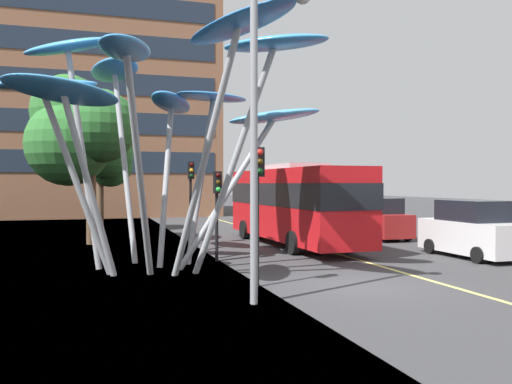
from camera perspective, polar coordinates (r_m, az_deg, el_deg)
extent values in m
cube|color=#38383A|center=(15.41, 10.79, -9.95)|extent=(120.00, 240.00, 0.10)
cube|color=#E0D666|center=(16.64, 18.27, -9.01)|extent=(0.16, 144.00, 0.01)
cube|color=red|center=(24.79, 3.94, -1.24)|extent=(2.85, 11.25, 3.15)
cube|color=black|center=(24.77, 3.94, -0.22)|extent=(2.88, 11.36, 1.01)
cube|color=yellow|center=(29.96, -0.11, 1.57)|extent=(1.39, 0.14, 0.36)
cube|color=#B2B2B7|center=(24.78, 3.94, 2.68)|extent=(2.01, 3.97, 0.24)
cylinder|color=black|center=(28.55, 3.62, -3.86)|extent=(0.31, 0.97, 0.96)
cylinder|color=black|center=(27.70, -1.24, -4.01)|extent=(0.31, 0.97, 0.96)
cylinder|color=black|center=(22.66, 9.90, -5.12)|extent=(0.31, 0.97, 0.96)
cylinder|color=black|center=(21.57, 3.95, -5.41)|extent=(0.31, 0.97, 0.96)
cylinder|color=#9EA0A5|center=(18.18, -2.93, 0.11)|extent=(3.54, 0.29, 5.31)
ellipsoid|color=#4CA3E5|center=(18.84, 2.06, 8.06)|extent=(3.39, 1.65, 0.89)
cylinder|color=#9EA0A5|center=(19.50, -5.84, 1.45)|extent=(1.43, 1.25, 6.12)
ellipsoid|color=#2D7FD1|center=(20.35, -4.50, 10.02)|extent=(3.83, 3.52, 0.46)
cylinder|color=#9EA0A5|center=(19.19, -9.55, 1.08)|extent=(0.90, 1.90, 5.88)
ellipsoid|color=#2D7FD1|center=(20.27, -8.96, 9.32)|extent=(2.41, 3.75, 0.69)
cylinder|color=#9EA0A5|center=(20.59, -13.82, 3.07)|extent=(0.85, 2.54, 7.34)
ellipsoid|color=#4299E0|center=(22.16, -14.82, 12.39)|extent=(2.38, 3.50, 0.84)
cylinder|color=#9EA0A5|center=(18.80, -17.89, 3.50)|extent=(1.25, 0.80, 7.46)
ellipsoid|color=#4299E0|center=(19.61, -19.41, 14.36)|extent=(3.44, 2.58, 0.84)
cylinder|color=#9EA0A5|center=(17.21, -18.55, 0.99)|extent=(2.20, 0.54, 5.84)
ellipsoid|color=#4CA3E5|center=(17.36, -21.95, 10.55)|extent=(3.53, 1.93, 0.76)
cylinder|color=#9EA0A5|center=(16.76, -17.31, 0.57)|extent=(1.69, 0.84, 5.58)
ellipsoid|color=#4299E0|center=(16.71, -19.86, 10.06)|extent=(3.74, 2.75, 1.04)
cylinder|color=#9EA0A5|center=(15.66, -12.29, 2.01)|extent=(1.12, 2.99, 6.39)
ellipsoid|color=#388EDB|center=(14.67, -13.65, 14.53)|extent=(2.06, 3.35, 0.68)
cylinder|color=#9EA0A5|center=(15.52, -5.49, 3.49)|extent=(1.60, 2.96, 7.18)
ellipsoid|color=#2D7FD1|center=(14.95, -1.80, 17.41)|extent=(3.06, 4.18, 0.66)
cylinder|color=#9EA0A5|center=(16.55, -2.33, 3.25)|extent=(2.42, 1.76, 7.12)
ellipsoid|color=#388EDB|center=(16.68, 2.05, 15.51)|extent=(3.48, 3.01, 0.48)
cylinder|color=black|center=(14.78, 0.11, -2.70)|extent=(0.12, 0.12, 3.84)
cube|color=black|center=(14.63, 0.27, 3.21)|extent=(0.28, 0.24, 0.80)
sphere|color=red|center=(14.52, 0.42, 4.25)|extent=(0.18, 0.18, 0.18)
sphere|color=#3A2707|center=(14.50, 0.42, 3.23)|extent=(0.18, 0.18, 0.18)
sphere|color=black|center=(14.50, 0.42, 2.20)|extent=(0.18, 0.18, 0.18)
cylinder|color=black|center=(19.67, -4.20, -2.60)|extent=(0.12, 0.12, 3.29)
cube|color=black|center=(19.50, -4.11, 1.03)|extent=(0.28, 0.24, 0.80)
sphere|color=#390706|center=(19.38, -4.03, 1.80)|extent=(0.18, 0.18, 0.18)
sphere|color=#3A2707|center=(19.37, -4.03, 1.03)|extent=(0.18, 0.18, 0.18)
sphere|color=green|center=(19.37, -4.03, 0.26)|extent=(0.18, 0.18, 0.18)
cylinder|color=black|center=(25.26, -6.97, -1.19)|extent=(0.12, 0.12, 3.87)
cube|color=black|center=(25.11, -6.92, 2.30)|extent=(0.28, 0.24, 0.80)
sphere|color=#390706|center=(24.99, -6.87, 2.90)|extent=(0.18, 0.18, 0.18)
sphere|color=orange|center=(24.99, -6.87, 2.31)|extent=(0.18, 0.18, 0.18)
sphere|color=black|center=(24.98, -6.87, 1.71)|extent=(0.18, 0.18, 0.18)
cube|color=silver|center=(22.38, 22.00, -4.44)|extent=(1.80, 4.57, 1.22)
cube|color=black|center=(22.31, 22.01, -1.85)|extent=(1.66, 2.51, 0.80)
cylinder|color=black|center=(24.09, 21.54, -5.24)|extent=(0.20, 0.60, 0.60)
cylinder|color=black|center=(23.01, 18.01, -5.50)|extent=(0.20, 0.60, 0.60)
cylinder|color=black|center=(20.77, 22.51, -6.22)|extent=(0.20, 0.60, 0.60)
cube|color=maroon|center=(28.33, 13.01, -3.37)|extent=(1.72, 3.93, 1.15)
cube|color=black|center=(28.27, 13.02, -1.41)|extent=(1.59, 2.16, 0.79)
cylinder|color=black|center=(29.85, 13.27, -4.03)|extent=(0.20, 0.60, 0.60)
cylinder|color=black|center=(29.02, 10.32, -4.16)|extent=(0.20, 0.60, 0.60)
cylinder|color=black|center=(27.78, 15.81, -4.40)|extent=(0.20, 0.60, 0.60)
cylinder|color=black|center=(26.89, 12.71, -4.56)|extent=(0.20, 0.60, 0.60)
cylinder|color=gray|center=(12.66, -0.23, 5.10)|extent=(0.18, 0.18, 7.55)
cylinder|color=brown|center=(26.30, -17.11, -1.76)|extent=(0.45, 0.45, 3.30)
sphere|color=#2D6B2D|center=(25.92, -16.29, 6.76)|extent=(3.43, 3.43, 3.43)
sphere|color=#2D6B2D|center=(26.71, -19.35, 4.84)|extent=(3.95, 3.95, 3.95)
sphere|color=#2D6B2D|center=(27.61, -19.36, 8.10)|extent=(3.52, 3.52, 3.52)
sphere|color=#2D6B2D|center=(27.23, -18.20, 4.50)|extent=(2.47, 2.47, 2.47)
sphere|color=#2D6B2D|center=(26.32, -15.25, 7.31)|extent=(2.52, 2.52, 2.52)
cylinder|color=brown|center=(34.06, -16.21, -1.00)|extent=(0.39, 0.39, 3.48)
sphere|color=#2D6B2D|center=(34.18, -15.06, 3.24)|extent=(2.51, 2.51, 2.51)
sphere|color=#2D6B2D|center=(34.17, -15.22, 2.77)|extent=(2.69, 2.69, 2.69)
sphere|color=#2D6B2D|center=(33.92, -16.98, 6.02)|extent=(3.08, 3.08, 3.08)
sphere|color=#2D6B2D|center=(33.13, -15.59, 3.98)|extent=(3.12, 3.12, 3.12)
cube|color=brown|center=(52.56, -19.48, 11.69)|extent=(26.08, 12.78, 25.48)
cube|color=#1E2838|center=(45.25, -19.79, 3.08)|extent=(24.51, 0.08, 1.78)
cube|color=#1E2838|center=(45.49, -19.81, 7.09)|extent=(24.51, 0.08, 1.78)
cube|color=#1E2838|center=(45.94, -19.83, 11.05)|extent=(24.51, 0.08, 1.78)
cube|color=#1E2838|center=(46.61, -19.85, 14.90)|extent=(24.51, 0.08, 1.78)
cube|color=#1E2838|center=(47.49, -19.88, 18.63)|extent=(24.51, 0.08, 1.78)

